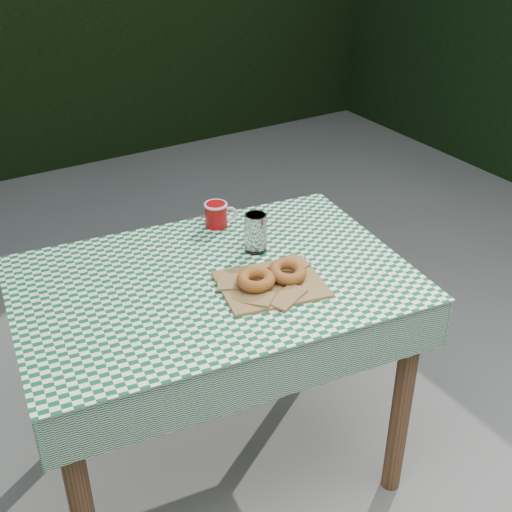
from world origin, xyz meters
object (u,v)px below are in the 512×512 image
at_px(table, 217,381).
at_px(paper_bag, 271,284).
at_px(coffee_mug, 216,215).
at_px(drinking_glass, 256,233).

xyz_separation_m(table, paper_bag, (0.12, -0.12, 0.39)).
height_order(paper_bag, coffee_mug, coffee_mug).
bearing_deg(table, coffee_mug, 67.00).
height_order(coffee_mug, drinking_glass, drinking_glass).
bearing_deg(drinking_glass, paper_bag, -109.04).
distance_m(table, coffee_mug, 0.53).
distance_m(table, paper_bag, 0.42).
height_order(table, drinking_glass, drinking_glass).
xyz_separation_m(coffee_mug, drinking_glass, (0.03, -0.20, 0.02)).
bearing_deg(drinking_glass, coffee_mug, 97.63).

